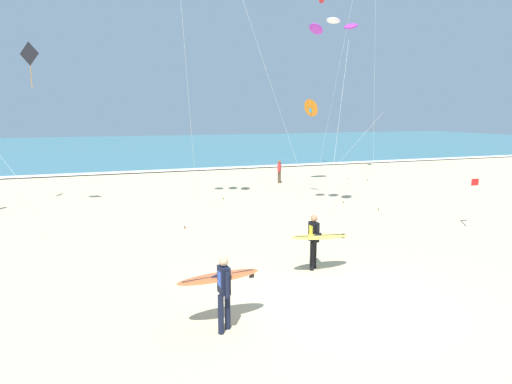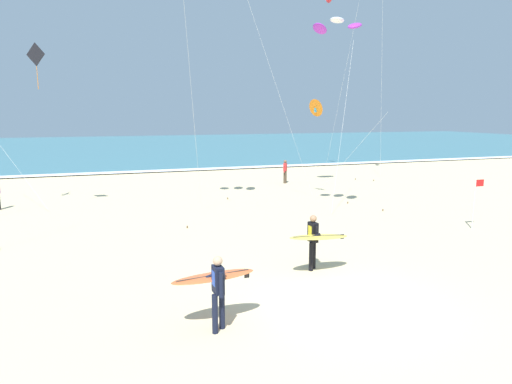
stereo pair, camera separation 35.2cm
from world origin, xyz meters
name	(u,v)px [view 1 (the left image)]	position (x,y,z in m)	size (l,w,h in m)	color
ground_plane	(350,302)	(0.00, 0.00, 0.00)	(160.00, 160.00, 0.00)	beige
ocean_water	(136,146)	(0.00, 57.34, 0.04)	(160.00, 60.00, 0.08)	teal
shoreline_foam	(170,170)	(0.00, 27.64, 0.09)	(160.00, 1.38, 0.01)	white
surfer_lead	(317,237)	(0.25, 2.36, 1.04)	(1.95, 0.98, 1.71)	black
surfer_trailing	(221,283)	(-3.42, -0.20, 1.04)	(1.93, 0.97, 1.71)	black
kite_diamond_charcoal_mid	(26,62)	(-8.49, 14.10, 6.99)	(4.39, 3.27, 7.88)	black
kite_delta_amber_far	(312,108)	(5.56, 13.21, 4.99)	(1.97, 4.85, 5.50)	orange
kite_arc_ivory_low	(333,26)	(4.33, 8.95, 8.49)	(3.27, 3.31, 8.80)	purple
bystander_red_top	(279,171)	(5.98, 18.69, 0.81)	(0.35, 0.40, 1.59)	#4C3D2D
lifeguard_flag	(470,197)	(8.74, 4.90, 1.27)	(0.45, 0.05, 2.10)	silver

